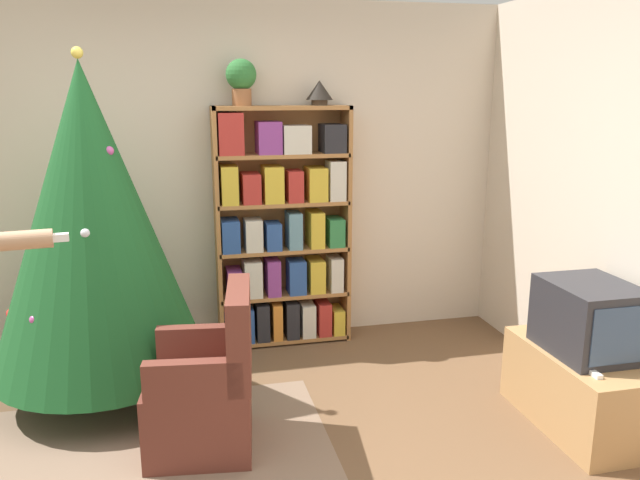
% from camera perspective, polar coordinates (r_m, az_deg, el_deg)
% --- Properties ---
extents(wall_back, '(8.00, 0.10, 2.60)m').
position_cam_1_polar(wall_back, '(4.84, -10.97, 5.65)').
color(wall_back, beige).
rests_on(wall_back, ground_plane).
extents(bookshelf, '(1.02, 0.26, 1.83)m').
position_cam_1_polar(bookshelf, '(4.77, -3.47, 0.84)').
color(bookshelf, '#A8703D').
rests_on(bookshelf, ground_plane).
extents(tv_stand, '(0.52, 0.93, 0.47)m').
position_cam_1_polar(tv_stand, '(4.08, 22.80, -12.40)').
color(tv_stand, tan).
rests_on(tv_stand, ground_plane).
extents(television, '(0.45, 0.55, 0.41)m').
position_cam_1_polar(television, '(3.91, 23.41, -6.58)').
color(television, '#28282D').
rests_on(television, tv_stand).
extents(game_remote, '(0.04, 0.12, 0.02)m').
position_cam_1_polar(game_remote, '(3.69, 23.69, -11.06)').
color(game_remote, white).
rests_on(game_remote, tv_stand).
extents(christmas_tree, '(1.34, 1.34, 2.19)m').
position_cam_1_polar(christmas_tree, '(4.08, -20.15, 1.74)').
color(christmas_tree, '#4C3323').
rests_on(christmas_tree, ground_plane).
extents(armchair, '(0.64, 0.63, 0.92)m').
position_cam_1_polar(armchair, '(3.59, -10.29, -13.57)').
color(armchair, brown).
rests_on(armchair, ground_plane).
extents(potted_plant, '(0.22, 0.22, 0.33)m').
position_cam_1_polar(potted_plant, '(4.62, -7.22, 14.43)').
color(potted_plant, '#935B38').
rests_on(potted_plant, bookshelf).
extents(table_lamp, '(0.20, 0.20, 0.18)m').
position_cam_1_polar(table_lamp, '(4.72, -0.06, 13.44)').
color(table_lamp, '#473828').
rests_on(table_lamp, bookshelf).
extents(book_pile_near_tree, '(0.23, 0.20, 0.06)m').
position_cam_1_polar(book_pile_near_tree, '(4.08, -13.69, -14.85)').
color(book_pile_near_tree, beige).
rests_on(book_pile_near_tree, ground_plane).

